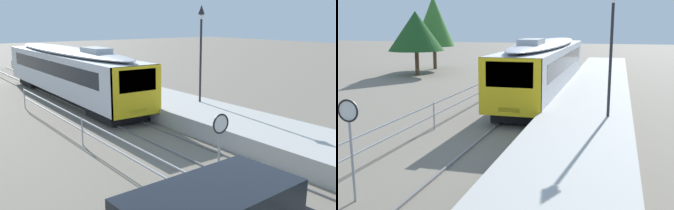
% 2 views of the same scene
% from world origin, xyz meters
% --- Properties ---
extents(ground_plane, '(160.00, 160.00, 0.00)m').
position_xyz_m(ground_plane, '(-3.00, 22.00, 0.00)').
color(ground_plane, slate).
extents(track_rails, '(3.20, 60.00, 0.14)m').
position_xyz_m(track_rails, '(0.00, 22.00, 0.03)').
color(track_rails, slate).
rests_on(track_rails, ground).
extents(commuter_train, '(2.82, 18.54, 3.74)m').
position_xyz_m(commuter_train, '(0.00, 30.79, 2.14)').
color(commuter_train, silver).
rests_on(commuter_train, track_rails).
extents(station_platform, '(3.90, 60.00, 0.90)m').
position_xyz_m(station_platform, '(3.25, 22.00, 0.45)').
color(station_platform, '#B7B5AD').
rests_on(station_platform, ground).
extents(platform_lamp_mid_platform, '(0.34, 0.34, 5.35)m').
position_xyz_m(platform_lamp_mid_platform, '(4.20, 21.80, 4.62)').
color(platform_lamp_mid_platform, '#232328').
rests_on(platform_lamp_mid_platform, station_platform).
extents(speed_limit_sign, '(0.61, 0.10, 2.81)m').
position_xyz_m(speed_limit_sign, '(-2.15, 13.49, 2.12)').
color(speed_limit_sign, '#9EA0A5').
rests_on(speed_limit_sign, ground).
extents(carpark_fence, '(0.06, 36.06, 1.25)m').
position_xyz_m(carpark_fence, '(-3.30, 12.00, 0.91)').
color(carpark_fence, '#9EA0A5').
rests_on(carpark_fence, ground).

